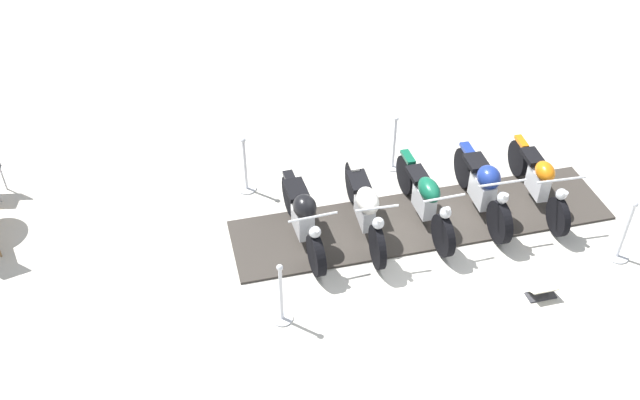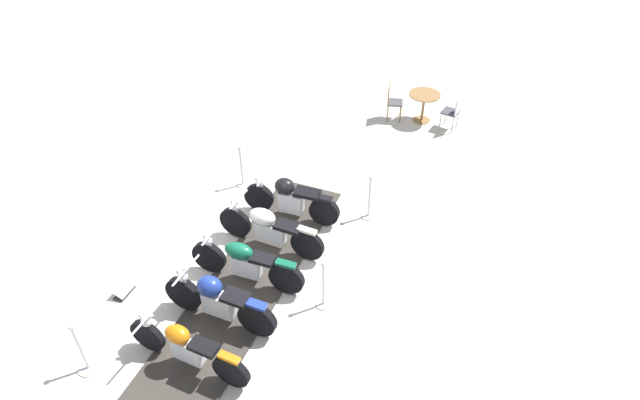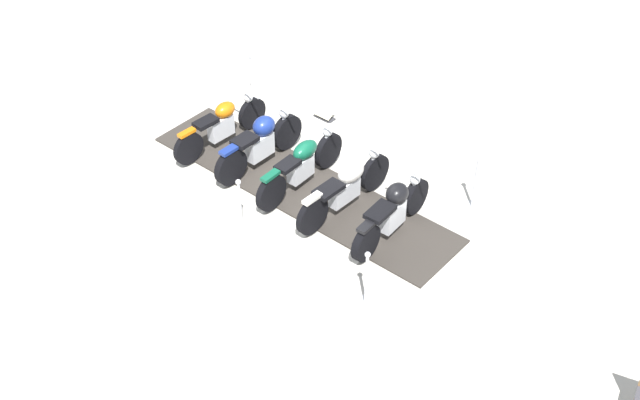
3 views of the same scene
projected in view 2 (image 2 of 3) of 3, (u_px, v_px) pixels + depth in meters
ground_plane at (249, 281)px, 10.18m from camera, size 80.00×80.00×0.00m
display_platform at (249, 281)px, 10.17m from camera, size 6.08×4.13×0.04m
motorcycle_black at (290, 198)px, 11.29m from camera, size 1.21×1.86×0.94m
motorcycle_cream at (268, 227)px, 10.58m from camera, size 1.11×2.09×0.99m
motorcycle_forest at (245, 262)px, 9.88m from camera, size 1.21×1.99×0.97m
motorcycle_navy at (217, 300)px, 9.15m from camera, size 1.14×1.95×1.00m
motorcycle_copper at (185, 347)px, 8.47m from camera, size 1.14×2.04×0.92m
stanchion_left_front at (369, 203)px, 11.42m from camera, size 0.32×0.32×1.06m
stanchion_right_rear at (84, 356)px, 8.52m from camera, size 0.34×0.34×1.08m
stanchion_right_front at (242, 172)px, 12.27m from camera, size 0.30×0.30×1.05m
stanchion_left_mid at (324, 290)px, 9.52m from camera, size 0.29×0.29×1.07m
info_placard at (124, 291)px, 9.92m from camera, size 0.46×0.39×0.21m
cafe_table at (424, 101)px, 14.35m from camera, size 0.82×0.82×0.79m
cafe_chair_near_table at (453, 110)px, 14.03m from camera, size 0.50×0.50×0.95m
cafe_chair_across_table at (392, 100)px, 14.45m from camera, size 0.57×0.57×0.98m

